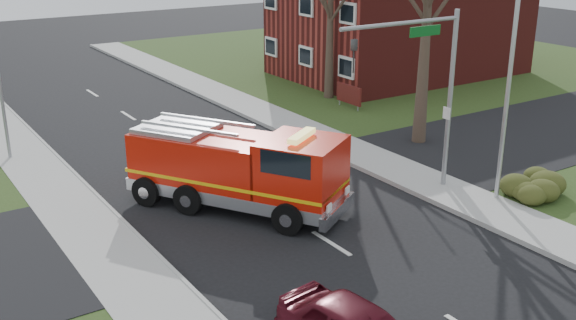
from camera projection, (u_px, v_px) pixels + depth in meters
ground at (331, 243)px, 21.51m from camera, size 120.00×120.00×0.00m
sidewalk_right at (467, 200)px, 24.69m from camera, size 2.40×80.00×0.15m
sidewalk_left at (148, 297)px, 18.28m from camera, size 2.40×80.00×0.15m
brick_building at (400, 19)px, 44.31m from camera, size 15.40×10.40×7.25m
health_center_sign at (349, 94)px, 36.50m from camera, size 0.12×2.00×1.40m
hedge_corner at (540, 180)px, 25.18m from camera, size 2.80×2.00×0.90m
traffic_signal_mast at (427, 72)px, 23.82m from camera, size 5.29×0.18×6.80m
streetlight_pole at (508, 80)px, 23.29m from camera, size 1.48×0.16×8.40m
fire_engine at (239, 170)px, 23.81m from camera, size 6.26×7.92×3.10m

